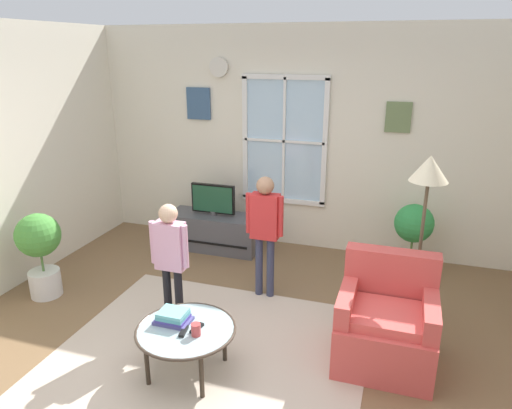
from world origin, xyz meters
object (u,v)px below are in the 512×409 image
person_pink_shirt (171,253)px  person_red_shirt (265,223)px  book_stack (173,317)px  potted_plant_corner (40,247)px  remote_near_books (184,331)px  potted_plant_by_window (413,231)px  television (213,199)px  floor_lamp (427,187)px  armchair (386,324)px  cup (196,330)px  coffee_table (186,331)px  remote_near_cup (197,328)px  tv_stand (214,232)px

person_pink_shirt → person_red_shirt: (0.61, 0.83, 0.05)m
book_stack → potted_plant_corner: size_ratio=0.31×
remote_near_books → potted_plant_by_window: bearing=55.9°
television → potted_plant_by_window: 2.40m
television → floor_lamp: bearing=-24.5°
potted_plant_corner → potted_plant_by_window: bearing=25.5°
armchair → cup: bearing=-152.2°
cup → person_pink_shirt: (-0.50, 0.59, 0.30)m
cup → remote_near_books: 0.11m
cup → floor_lamp: size_ratio=0.06×
armchair → coffee_table: bearing=-155.9°
armchair → book_stack: bearing=-159.2°
potted_plant_by_window → book_stack: bearing=-127.5°
armchair → remote_near_books: (-1.46, -0.71, 0.09)m
cup → remote_near_cup: bearing=110.6°
television → person_red_shirt: 1.36m
cup → person_pink_shirt: 0.83m
potted_plant_by_window → floor_lamp: 1.44m
person_pink_shirt → potted_plant_by_window: size_ratio=1.47×
tv_stand → coffee_table: bearing=-72.2°
tv_stand → armchair: (2.21, -1.66, 0.10)m
person_pink_shirt → floor_lamp: (2.07, 0.68, 0.60)m
armchair → potted_plant_by_window: size_ratio=1.06×
remote_near_books → person_pink_shirt: person_pink_shirt is taller
person_red_shirt → floor_lamp: bearing=-6.1°
tv_stand → coffee_table: size_ratio=1.47×
person_pink_shirt → potted_plant_corner: 1.57m
television → coffee_table: size_ratio=0.72×
person_pink_shirt → floor_lamp: size_ratio=0.74×
tv_stand → television: (0.00, -0.00, 0.44)m
remote_near_books → tv_stand: bearing=107.6°
remote_near_books → floor_lamp: size_ratio=0.09×
cup → television: bearing=109.9°
tv_stand → potted_plant_corner: potted_plant_corner is taller
coffee_table → cup: cup is taller
person_pink_shirt → potted_plant_by_window: (2.03, 1.84, -0.24)m
coffee_table → remote_near_books: 0.06m
cup → remote_near_books: cup is taller
armchair → remote_near_books: size_ratio=6.21×
potted_plant_corner → floor_lamp: (3.62, 0.55, 0.81)m
person_pink_shirt → floor_lamp: bearing=18.1°
book_stack → remote_near_books: book_stack is taller
person_pink_shirt → potted_plant_corner: (-1.55, 0.13, -0.21)m
cup → potted_plant_corner: bearing=160.8°
book_stack → remote_near_cup: bearing=-9.2°
tv_stand → cup: 2.53m
book_stack → floor_lamp: (1.81, 1.16, 0.91)m
cup → potted_plant_corner: 2.18m
tv_stand → cup: bearing=-70.1°
book_stack → remote_near_cup: 0.23m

